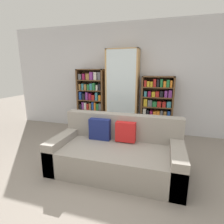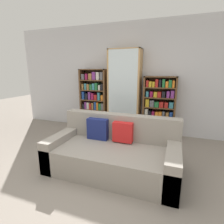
{
  "view_description": "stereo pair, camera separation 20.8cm",
  "coord_description": "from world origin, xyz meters",
  "px_view_note": "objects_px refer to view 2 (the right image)",
  "views": [
    {
      "loc": [
        0.85,
        -1.76,
        1.56
      ],
      "look_at": [
        -0.13,
        1.55,
        0.73
      ],
      "focal_mm": 28.0,
      "sensor_mm": 36.0,
      "label": 1
    },
    {
      "loc": [
        1.05,
        -1.69,
        1.56
      ],
      "look_at": [
        -0.13,
        1.55,
        0.73
      ],
      "focal_mm": 28.0,
      "sensor_mm": 36.0,
      "label": 2
    }
  ],
  "objects_px": {
    "bookshelf_left": "(94,101)",
    "display_cabinet": "(125,93)",
    "bookshelf_right": "(159,107)",
    "wine_bottle": "(135,144)",
    "couch": "(113,153)"
  },
  "relations": [
    {
      "from": "bookshelf_left",
      "to": "display_cabinet",
      "type": "height_order",
      "value": "display_cabinet"
    },
    {
      "from": "bookshelf_left",
      "to": "bookshelf_right",
      "type": "height_order",
      "value": "bookshelf_left"
    },
    {
      "from": "couch",
      "to": "display_cabinet",
      "type": "distance_m",
      "value": 1.92
    },
    {
      "from": "couch",
      "to": "display_cabinet",
      "type": "xyz_separation_m",
      "value": [
        -0.33,
        1.75,
        0.74
      ]
    },
    {
      "from": "couch",
      "to": "bookshelf_right",
      "type": "height_order",
      "value": "bookshelf_right"
    },
    {
      "from": "couch",
      "to": "bookshelf_left",
      "type": "xyz_separation_m",
      "value": [
        -1.16,
        1.76,
        0.49
      ]
    },
    {
      "from": "couch",
      "to": "bookshelf_right",
      "type": "bearing_deg",
      "value": 73.56
    },
    {
      "from": "bookshelf_left",
      "to": "display_cabinet",
      "type": "bearing_deg",
      "value": -1.11
    },
    {
      "from": "bookshelf_right",
      "to": "display_cabinet",
      "type": "bearing_deg",
      "value": -178.87
    },
    {
      "from": "display_cabinet",
      "to": "bookshelf_right",
      "type": "height_order",
      "value": "display_cabinet"
    },
    {
      "from": "couch",
      "to": "display_cabinet",
      "type": "relative_size",
      "value": 0.97
    },
    {
      "from": "display_cabinet",
      "to": "couch",
      "type": "bearing_deg",
      "value": -79.36
    },
    {
      "from": "bookshelf_right",
      "to": "wine_bottle",
      "type": "bearing_deg",
      "value": -108.89
    },
    {
      "from": "display_cabinet",
      "to": "wine_bottle",
      "type": "bearing_deg",
      "value": -62.79
    },
    {
      "from": "wine_bottle",
      "to": "bookshelf_right",
      "type": "bearing_deg",
      "value": 71.11
    }
  ]
}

